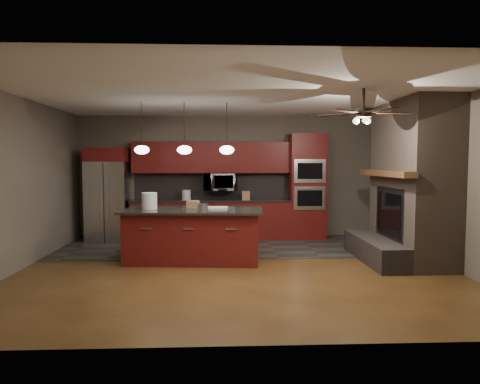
{
  "coord_description": "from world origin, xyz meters",
  "views": [
    {
      "loc": [
        -0.24,
        -6.94,
        1.74
      ],
      "look_at": [
        0.08,
        0.6,
        1.22
      ],
      "focal_mm": 32.0,
      "sensor_mm": 36.0,
      "label": 1
    }
  ],
  "objects": [
    {
      "name": "ground",
      "position": [
        0.0,
        0.0,
        0.0
      ],
      "size": [
        7.0,
        7.0,
        0.0
      ],
      "primitive_type": "plane",
      "color": "brown",
      "rests_on": "ground"
    },
    {
      "name": "ceiling",
      "position": [
        0.0,
        0.0,
        2.8
      ],
      "size": [
        7.0,
        6.0,
        0.02
      ],
      "primitive_type": "cube",
      "color": "white",
      "rests_on": "back_wall"
    },
    {
      "name": "back_wall",
      "position": [
        0.0,
        3.0,
        1.4
      ],
      "size": [
        7.0,
        0.02,
        2.8
      ],
      "primitive_type": "cube",
      "color": "#6E6658",
      "rests_on": "ground"
    },
    {
      "name": "right_wall",
      "position": [
        3.5,
        0.0,
        1.4
      ],
      "size": [
        0.02,
        6.0,
        2.8
      ],
      "primitive_type": "cube",
      "color": "#6E6658",
      "rests_on": "ground"
    },
    {
      "name": "left_wall",
      "position": [
        -3.5,
        0.0,
        1.4
      ],
      "size": [
        0.02,
        6.0,
        2.8
      ],
      "primitive_type": "cube",
      "color": "#6E6658",
      "rests_on": "ground"
    },
    {
      "name": "slate_tile_patch",
      "position": [
        0.0,
        1.8,
        0.01
      ],
      "size": [
        7.0,
        2.4,
        0.01
      ],
      "primitive_type": "cube",
      "color": "#383632",
      "rests_on": "ground"
    },
    {
      "name": "fireplace_column",
      "position": [
        3.04,
        0.4,
        1.3
      ],
      "size": [
        1.3,
        2.1,
        2.8
      ],
      "color": "brown",
      "rests_on": "ground"
    },
    {
      "name": "back_cabinetry",
      "position": [
        -0.48,
        2.74,
        0.89
      ],
      "size": [
        3.59,
        0.64,
        2.2
      ],
      "color": "maroon",
      "rests_on": "ground"
    },
    {
      "name": "oven_tower",
      "position": [
        1.7,
        2.69,
        1.19
      ],
      "size": [
        0.8,
        0.63,
        2.38
      ],
      "color": "maroon",
      "rests_on": "ground"
    },
    {
      "name": "microwave",
      "position": [
        -0.27,
        2.75,
        1.3
      ],
      "size": [
        0.73,
        0.41,
        0.5
      ],
      "primitive_type": "imported",
      "color": "silver",
      "rests_on": "back_cabinetry"
    },
    {
      "name": "refrigerator",
      "position": [
        -2.76,
        2.62,
        1.03
      ],
      "size": [
        0.88,
        0.75,
        2.05
      ],
      "color": "silver",
      "rests_on": "ground"
    },
    {
      "name": "kitchen_island",
      "position": [
        -0.75,
        0.53,
        0.46
      ],
      "size": [
        2.51,
        1.3,
        0.92
      ],
      "rotation": [
        0.0,
        0.0,
        -0.08
      ],
      "color": "maroon",
      "rests_on": "ground"
    },
    {
      "name": "white_bucket",
      "position": [
        -1.51,
        0.61,
        1.06
      ],
      "size": [
        0.35,
        0.35,
        0.29
      ],
      "primitive_type": "cylinder",
      "rotation": [
        0.0,
        0.0,
        -0.39
      ],
      "color": "white",
      "rests_on": "kitchen_island"
    },
    {
      "name": "paint_can",
      "position": [
        -0.56,
        0.29,
        0.98
      ],
      "size": [
        0.22,
        0.22,
        0.12
      ],
      "primitive_type": "cylinder",
      "rotation": [
        0.0,
        0.0,
        -0.23
      ],
      "color": "#A2A2A7",
      "rests_on": "kitchen_island"
    },
    {
      "name": "paint_tray",
      "position": [
        -0.31,
        0.57,
        0.94
      ],
      "size": [
        0.37,
        0.28,
        0.04
      ],
      "primitive_type": "cube",
      "rotation": [
        0.0,
        0.0,
        -0.08
      ],
      "color": "white",
      "rests_on": "kitchen_island"
    },
    {
      "name": "cardboard_box",
      "position": [
        -0.76,
        0.74,
        0.99
      ],
      "size": [
        0.24,
        0.2,
        0.13
      ],
      "primitive_type": "cube",
      "rotation": [
        0.0,
        0.0,
        -0.29
      ],
      "color": "#A37754",
      "rests_on": "kitchen_island"
    },
    {
      "name": "counter_bucket",
      "position": [
        -1.04,
        2.7,
        1.01
      ],
      "size": [
        0.21,
        0.21,
        0.22
      ],
      "primitive_type": "cylinder",
      "rotation": [
        0.0,
        0.0,
        0.09
      ],
      "color": "white",
      "rests_on": "back_cabinetry"
    },
    {
      "name": "counter_box",
      "position": [
        0.31,
        2.65,
        1.0
      ],
      "size": [
        0.18,
        0.14,
        0.19
      ],
      "primitive_type": "cube",
      "rotation": [
        0.0,
        0.0,
        -0.06
      ],
      "color": "#AC8058",
      "rests_on": "back_cabinetry"
    },
    {
      "name": "pendant_left",
      "position": [
        -1.65,
        0.7,
        1.96
      ],
      "size": [
        0.26,
        0.26,
        0.92
      ],
      "color": "black",
      "rests_on": "ceiling"
    },
    {
      "name": "pendant_center",
      "position": [
        -0.9,
        0.7,
        1.96
      ],
      "size": [
        0.26,
        0.26,
        0.92
      ],
      "color": "black",
      "rests_on": "ceiling"
    },
    {
      "name": "pendant_right",
      "position": [
        -0.15,
        0.7,
        1.96
      ],
      "size": [
        0.26,
        0.26,
        0.92
      ],
      "color": "black",
      "rests_on": "ceiling"
    },
    {
      "name": "ceiling_fan",
      "position": [
        1.8,
        -0.8,
        2.46
      ],
      "size": [
        1.27,
        1.33,
        0.41
      ],
      "color": "black",
      "rests_on": "ceiling"
    }
  ]
}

